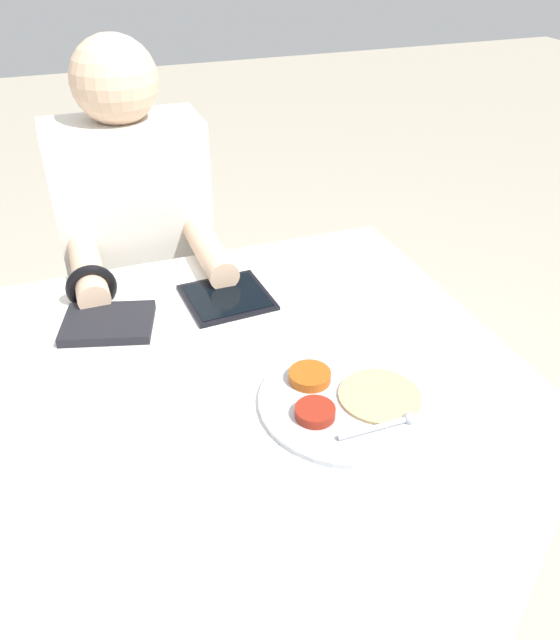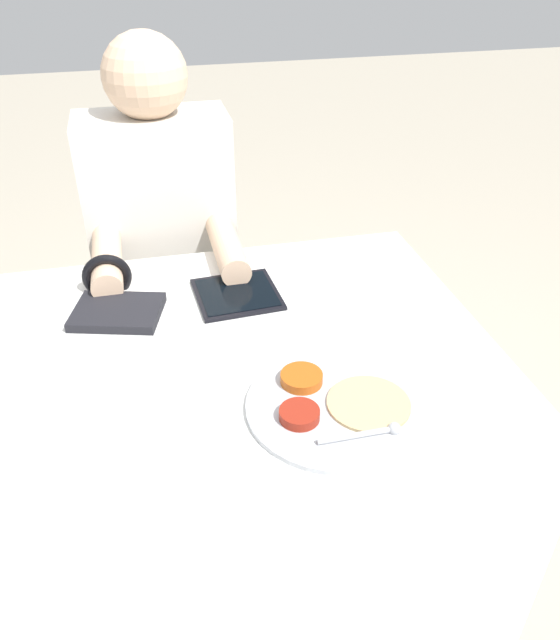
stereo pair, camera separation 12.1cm
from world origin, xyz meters
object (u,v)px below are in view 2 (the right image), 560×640
object	(u,v)px
red_notebook	(118,313)
person_diner	(167,272)
thali_tray	(334,404)
tablet_device	(237,294)

from	to	relation	value
red_notebook	person_diner	world-z (taller)	person_diner
red_notebook	person_diner	distance (m)	0.46
red_notebook	thali_tray	bearing A→B (deg)	-46.75
red_notebook	tablet_device	world-z (taller)	red_notebook
red_notebook	tablet_device	bearing A→B (deg)	4.83
thali_tray	red_notebook	world-z (taller)	thali_tray
thali_tray	person_diner	size ratio (longest dim) A/B	0.26
thali_tray	red_notebook	bearing A→B (deg)	133.25
tablet_device	thali_tray	bearing A→B (deg)	-76.16
thali_tray	tablet_device	xyz separation A→B (m)	(-0.10, 0.41, -0.00)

